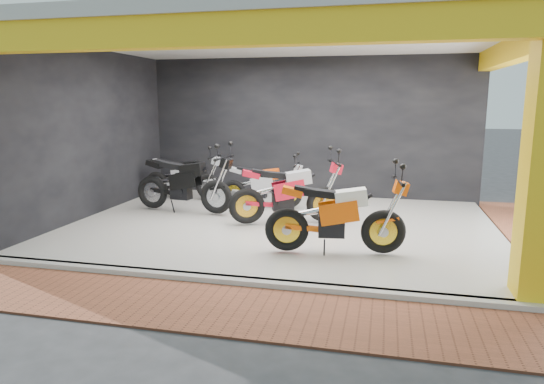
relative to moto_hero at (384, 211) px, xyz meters
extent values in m
plane|color=#2D2D30|center=(-1.92, -0.46, -0.80)|extent=(80.00, 80.00, 0.00)
cube|color=silver|center=(-1.92, 1.54, -0.75)|extent=(8.00, 6.00, 0.10)
cube|color=beige|center=(-1.92, 1.54, 2.80)|extent=(8.40, 6.40, 0.20)
cube|color=black|center=(-1.92, 4.64, 0.95)|extent=(8.20, 0.20, 3.50)
cube|color=black|center=(-6.02, 1.54, 0.95)|extent=(0.20, 6.20, 3.50)
cube|color=yellow|center=(-1.92, -1.46, 2.50)|extent=(8.40, 0.30, 0.40)
cube|color=yellow|center=(2.08, 1.54, 2.50)|extent=(0.30, 6.40, 0.40)
cube|color=silver|center=(-1.92, -1.48, -0.75)|extent=(8.00, 0.20, 0.10)
cube|color=brown|center=(-1.92, -2.26, -0.79)|extent=(9.00, 1.40, 0.03)
camera|label=1|loc=(-0.01, -7.40, 1.64)|focal=32.00mm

